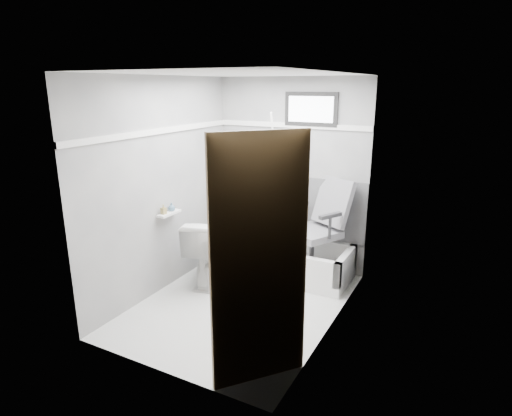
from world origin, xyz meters
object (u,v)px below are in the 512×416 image
Objects in this scene: office_chair at (313,226)px; toilet at (209,250)px; soap_bottle_b at (172,207)px; soap_bottle_a at (164,209)px; door at (272,287)px; bathtub at (289,259)px.

toilet is (-1.07, -0.64, -0.29)m from office_chair.
soap_bottle_b is (-0.32, -0.25, 0.56)m from toilet.
toilet is 0.76m from soap_bottle_a.
door is at bearing -35.03° from soap_bottle_b.
toilet is at bearing 135.02° from door.
bathtub is 1.01m from toilet.
bathtub is at bearing -147.14° from office_chair.
toilet is at bearing 38.33° from soap_bottle_b.
soap_bottle_b is at bearing -141.97° from bathtub.
office_chair is 1.75m from soap_bottle_a.
soap_bottle_a is (-1.10, -1.00, 0.76)m from bathtub.
bathtub is 1.59m from soap_bottle_b.
door is (0.82, -2.21, 0.79)m from bathtub.
soap_bottle_b is at bearing 21.16° from toilet.
door reaches higher than office_chair.
bathtub is 0.75× the size of door.
soap_bottle_b is at bearing 90.00° from soap_bottle_a.
office_chair is 1.39× the size of toilet.
office_chair is 1.67m from soap_bottle_b.
door is (0.53, -2.23, 0.32)m from office_chair.
door is at bearing 117.84° from toilet.
door reaches higher than toilet.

